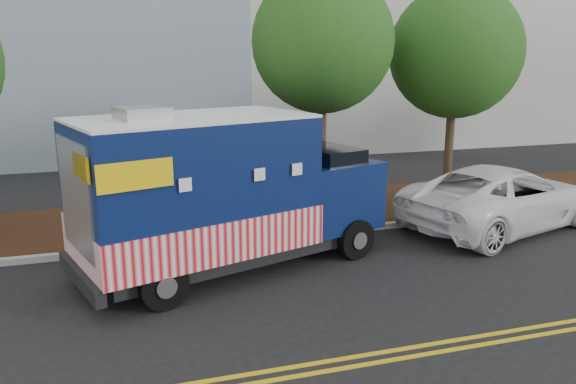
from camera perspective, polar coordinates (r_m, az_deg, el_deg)
name	(u,v)px	position (r m, az deg, el deg)	size (l,w,h in m)	color
ground	(289,258)	(12.96, 0.12, -6.70)	(120.00, 120.00, 0.00)	black
curb	(273,236)	(14.20, -1.54, -4.52)	(120.00, 0.18, 0.15)	#9E9E99
mulch_strip	(254,214)	(16.14, -3.51, -2.26)	(120.00, 4.00, 0.15)	#311B0D
centerline_near	(373,354)	(9.18, 8.59, -15.95)	(120.00, 0.10, 0.01)	gold
centerline_far	(380,362)	(8.99, 9.30, -16.69)	(120.00, 0.10, 0.01)	gold
tree_b	(323,42)	(15.47, 3.54, 14.94)	(3.79, 3.79, 6.76)	#38281C
tree_c	(455,52)	(17.80, 16.64, 13.44)	(3.92, 3.92, 6.57)	#38281C
sign_post	(76,206)	(13.61, -20.75, -1.31)	(0.06, 0.06, 2.40)	#473828
food_truck	(220,197)	(11.91, -6.89, -0.47)	(7.21, 4.40, 3.58)	black
white_car	(503,197)	(16.04, 20.97, -0.47)	(2.77, 6.01, 1.67)	white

